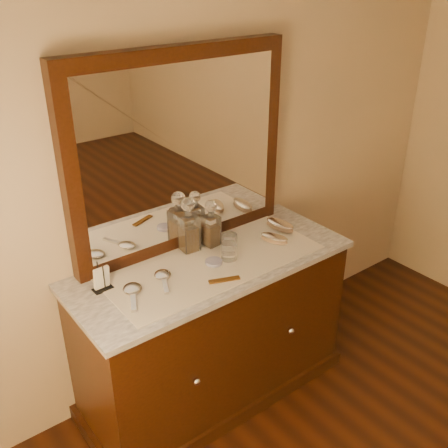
{
  "coord_description": "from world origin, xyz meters",
  "views": [
    {
      "loc": [
        -1.28,
        0.18,
        2.19
      ],
      "look_at": [
        0.0,
        1.85,
        1.1
      ],
      "focal_mm": 41.5,
      "sensor_mm": 36.0,
      "label": 1
    }
  ],
  "objects_px": {
    "dresser_cabinet": "(213,332)",
    "napkin_rack": "(102,279)",
    "hand_mirror_outer": "(133,291)",
    "hand_mirror_inner": "(163,277)",
    "brush_near": "(274,238)",
    "decanter_left": "(189,230)",
    "pin_dish": "(214,262)",
    "decanter_right": "(211,228)",
    "comb": "(224,280)",
    "mirror_frame": "(181,152)",
    "brush_far": "(280,225)"
  },
  "relations": [
    {
      "from": "dresser_cabinet",
      "to": "napkin_rack",
      "type": "bearing_deg",
      "value": 168.91
    },
    {
      "from": "hand_mirror_outer",
      "to": "hand_mirror_inner",
      "type": "xyz_separation_m",
      "value": [
        0.17,
        0.02,
        -0.0
      ]
    },
    {
      "from": "brush_near",
      "to": "hand_mirror_inner",
      "type": "xyz_separation_m",
      "value": [
        -0.65,
        0.06,
        -0.01
      ]
    },
    {
      "from": "dresser_cabinet",
      "to": "decanter_left",
      "type": "distance_m",
      "value": 0.58
    },
    {
      "from": "pin_dish",
      "to": "brush_near",
      "type": "distance_m",
      "value": 0.38
    },
    {
      "from": "decanter_right",
      "to": "comb",
      "type": "bearing_deg",
      "value": -116.02
    },
    {
      "from": "mirror_frame",
      "to": "pin_dish",
      "type": "height_order",
      "value": "mirror_frame"
    },
    {
      "from": "mirror_frame",
      "to": "comb",
      "type": "xyz_separation_m",
      "value": [
        -0.06,
        -0.42,
        -0.49
      ]
    },
    {
      "from": "dresser_cabinet",
      "to": "decanter_right",
      "type": "bearing_deg",
      "value": 54.71
    },
    {
      "from": "brush_near",
      "to": "dresser_cabinet",
      "type": "bearing_deg",
      "value": 173.0
    },
    {
      "from": "mirror_frame",
      "to": "napkin_rack",
      "type": "distance_m",
      "value": 0.71
    },
    {
      "from": "comb",
      "to": "napkin_rack",
      "type": "xyz_separation_m",
      "value": [
        -0.48,
        0.28,
        0.05
      ]
    },
    {
      "from": "mirror_frame",
      "to": "napkin_rack",
      "type": "height_order",
      "value": "mirror_frame"
    },
    {
      "from": "mirror_frame",
      "to": "hand_mirror_outer",
      "type": "height_order",
      "value": "mirror_frame"
    },
    {
      "from": "pin_dish",
      "to": "napkin_rack",
      "type": "bearing_deg",
      "value": 166.22
    },
    {
      "from": "decanter_left",
      "to": "brush_near",
      "type": "height_order",
      "value": "decanter_left"
    },
    {
      "from": "pin_dish",
      "to": "hand_mirror_inner",
      "type": "xyz_separation_m",
      "value": [
        -0.27,
        0.04,
        0.0
      ]
    },
    {
      "from": "decanter_right",
      "to": "hand_mirror_outer",
      "type": "distance_m",
      "value": 0.56
    },
    {
      "from": "comb",
      "to": "hand_mirror_outer",
      "type": "bearing_deg",
      "value": 177.16
    },
    {
      "from": "pin_dish",
      "to": "hand_mirror_outer",
      "type": "distance_m",
      "value": 0.44
    },
    {
      "from": "dresser_cabinet",
      "to": "decanter_left",
      "type": "bearing_deg",
      "value": 98.75
    },
    {
      "from": "comb",
      "to": "brush_near",
      "type": "xyz_separation_m",
      "value": [
        0.43,
        0.13,
        0.02
      ]
    },
    {
      "from": "napkin_rack",
      "to": "hand_mirror_outer",
      "type": "relative_size",
      "value": 0.6
    },
    {
      "from": "napkin_rack",
      "to": "comb",
      "type": "bearing_deg",
      "value": -30.67
    },
    {
      "from": "decanter_left",
      "to": "brush_near",
      "type": "distance_m",
      "value": 0.46
    },
    {
      "from": "hand_mirror_inner",
      "to": "napkin_rack",
      "type": "bearing_deg",
      "value": 160.37
    },
    {
      "from": "pin_dish",
      "to": "comb",
      "type": "height_order",
      "value": "pin_dish"
    },
    {
      "from": "hand_mirror_inner",
      "to": "comb",
      "type": "bearing_deg",
      "value": -41.38
    },
    {
      "from": "pin_dish",
      "to": "hand_mirror_outer",
      "type": "xyz_separation_m",
      "value": [
        -0.44,
        0.02,
        0.0
      ]
    },
    {
      "from": "pin_dish",
      "to": "mirror_frame",
      "type": "bearing_deg",
      "value": 88.75
    },
    {
      "from": "decanter_left",
      "to": "hand_mirror_outer",
      "type": "xyz_separation_m",
      "value": [
        -0.42,
        -0.17,
        -0.1
      ]
    },
    {
      "from": "dresser_cabinet",
      "to": "decanter_left",
      "type": "height_order",
      "value": "decanter_left"
    },
    {
      "from": "comb",
      "to": "hand_mirror_inner",
      "type": "distance_m",
      "value": 0.29
    },
    {
      "from": "pin_dish",
      "to": "hand_mirror_outer",
      "type": "relative_size",
      "value": 0.38
    },
    {
      "from": "comb",
      "to": "brush_far",
      "type": "bearing_deg",
      "value": 42.72
    },
    {
      "from": "napkin_rack",
      "to": "hand_mirror_inner",
      "type": "xyz_separation_m",
      "value": [
        0.26,
        -0.09,
        -0.04
      ]
    },
    {
      "from": "mirror_frame",
      "to": "hand_mirror_inner",
      "type": "distance_m",
      "value": 0.61
    },
    {
      "from": "comb",
      "to": "decanter_left",
      "type": "relative_size",
      "value": 0.51
    },
    {
      "from": "napkin_rack",
      "to": "decanter_left",
      "type": "bearing_deg",
      "value": 6.22
    },
    {
      "from": "decanter_right",
      "to": "mirror_frame",
      "type": "bearing_deg",
      "value": 130.3
    },
    {
      "from": "mirror_frame",
      "to": "comb",
      "type": "relative_size",
      "value": 8.07
    },
    {
      "from": "dresser_cabinet",
      "to": "decanter_left",
      "type": "xyz_separation_m",
      "value": [
        -0.02,
        0.16,
        0.56
      ]
    },
    {
      "from": "decanter_left",
      "to": "brush_far",
      "type": "bearing_deg",
      "value": -12.8
    },
    {
      "from": "brush_near",
      "to": "hand_mirror_outer",
      "type": "relative_size",
      "value": 0.75
    },
    {
      "from": "dresser_cabinet",
      "to": "hand_mirror_outer",
      "type": "height_order",
      "value": "hand_mirror_outer"
    },
    {
      "from": "dresser_cabinet",
      "to": "hand_mirror_outer",
      "type": "xyz_separation_m",
      "value": [
        -0.44,
        -0.01,
        0.45
      ]
    },
    {
      "from": "napkin_rack",
      "to": "hand_mirror_outer",
      "type": "bearing_deg",
      "value": -50.93
    },
    {
      "from": "napkin_rack",
      "to": "decanter_right",
      "type": "distance_m",
      "value": 0.63
    },
    {
      "from": "brush_near",
      "to": "hand_mirror_inner",
      "type": "distance_m",
      "value": 0.65
    },
    {
      "from": "brush_far",
      "to": "brush_near",
      "type": "bearing_deg",
      "value": -143.98
    }
  ]
}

